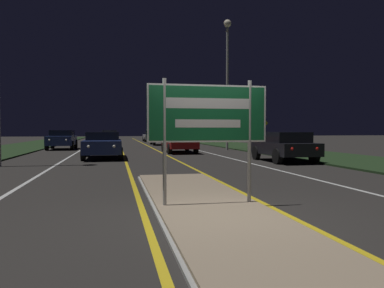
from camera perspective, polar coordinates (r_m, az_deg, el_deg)
The scene contains 19 objects.
ground_plane at distance 6.63m, azimuth 3.82°, elevation -10.94°, with size 160.00×160.00×0.00m, color #282623.
median_island at distance 7.24m, azimuth 2.43°, elevation -9.49°, with size 2.10×9.60×0.10m.
verge_right at distance 28.56m, azimuth 11.52°, elevation -0.78°, with size 5.00×100.00×0.08m.
centre_line_yellow_left at distance 31.26m, azimuth -10.74°, elevation -0.59°, with size 0.12×70.00×0.01m.
centre_line_yellow_right at distance 31.40m, azimuth -6.21°, elevation -0.55°, with size 0.12×70.00×0.01m.
lane_line_white_left at distance 31.36m, azimuth -16.16°, elevation -0.63°, with size 0.12×70.00×0.01m.
lane_line_white_right at distance 31.82m, azimuth -0.90°, elevation -0.50°, with size 0.12×70.00×0.01m.
edge_line_white_left at distance 31.74m, azimuth -21.57°, elevation -0.66°, with size 0.10×70.00×0.01m.
edge_line_white_right at distance 32.51m, azimuth 4.30°, elevation -0.45°, with size 0.10×70.00×0.01m.
highway_sign at distance 7.09m, azimuth 2.46°, elevation 4.03°, with size 2.30×0.07×2.35m.
streetlight_right_near at distance 27.99m, azimuth 5.41°, elevation 11.92°, with size 0.55×0.55×9.49m.
car_receding_0 at distance 18.11m, azimuth 13.87°, elevation -0.27°, with size 1.98×4.07×1.39m.
car_receding_1 at distance 24.48m, azimuth -1.99°, elevation 0.47°, with size 1.87×4.81×1.43m.
car_receding_2 at distance 36.79m, azimuth -4.73°, elevation 1.13°, with size 1.89×4.69×1.54m.
car_receding_3 at distance 47.09m, azimuth -6.20°, elevation 1.22°, with size 1.99×4.61×1.32m.
car_approaching_0 at distance 20.18m, azimuth -13.41°, elevation -0.03°, with size 1.99×4.70×1.38m.
car_approaching_1 at distance 30.16m, azimuth -19.19°, elevation 0.71°, with size 1.98×4.25×1.46m.
car_approaching_2 at distance 42.40m, azimuth -12.43°, elevation 1.12°, with size 1.94×4.47×1.42m.
warning_sign at distance 29.82m, azimuth 10.98°, elevation 2.03°, with size 0.60×0.06×2.24m.
Camera 1 is at (-1.73, -6.22, 1.51)m, focal length 35.00 mm.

